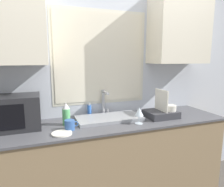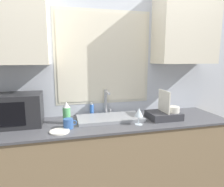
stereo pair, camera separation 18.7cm
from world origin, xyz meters
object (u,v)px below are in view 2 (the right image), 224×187
at_px(mug_near_sink, 69,124).
at_px(wine_glass, 139,113).
at_px(spray_bottle, 67,113).
at_px(microwave, 14,110).
at_px(dish_rack, 165,113).
at_px(soap_bottle, 92,110).
at_px(faucet, 106,100).

height_order(mug_near_sink, wine_glass, wine_glass).
bearing_deg(mug_near_sink, spray_bottle, 94.12).
distance_m(spray_bottle, wine_glass, 0.67).
height_order(microwave, mug_near_sink, microwave).
relative_size(microwave, dish_rack, 1.56).
bearing_deg(soap_bottle, spray_bottle, -141.59).
bearing_deg(dish_rack, microwave, 174.19).
bearing_deg(mug_near_sink, wine_glass, -4.87).
relative_size(microwave, soap_bottle, 3.40).
distance_m(faucet, wine_glass, 0.45).
distance_m(faucet, soap_bottle, 0.19).
distance_m(dish_rack, mug_near_sink, 0.96).
relative_size(faucet, soap_bottle, 1.91).
xyz_separation_m(spray_bottle, mug_near_sink, (0.01, -0.14, -0.06)).
height_order(microwave, spray_bottle, microwave).
bearing_deg(dish_rack, spray_bottle, 174.72).
height_order(faucet, microwave, microwave).
distance_m(spray_bottle, mug_near_sink, 0.16).
height_order(spray_bottle, wine_glass, spray_bottle).
bearing_deg(wine_glass, microwave, 167.05).
bearing_deg(soap_bottle, dish_rack, -23.36).
relative_size(microwave, wine_glass, 3.09).
distance_m(soap_bottle, wine_glass, 0.56).
bearing_deg(wine_glass, soap_bottle, 132.34).
xyz_separation_m(soap_bottle, mug_near_sink, (-0.26, -0.36, -0.02)).
relative_size(faucet, microwave, 0.56).
bearing_deg(spray_bottle, dish_rack, -5.28).
bearing_deg(dish_rack, wine_glass, -161.52).
bearing_deg(dish_rack, soap_bottle, 156.64).
xyz_separation_m(microwave, mug_near_sink, (0.47, -0.20, -0.10)).
bearing_deg(microwave, soap_bottle, 12.11).
height_order(faucet, dish_rack, dish_rack).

